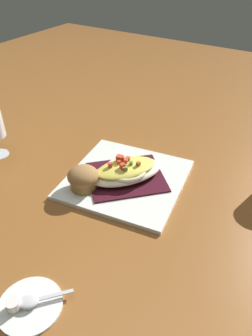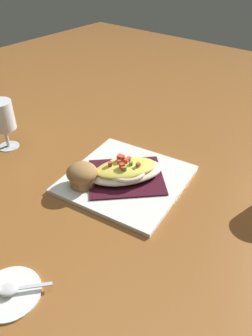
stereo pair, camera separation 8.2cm
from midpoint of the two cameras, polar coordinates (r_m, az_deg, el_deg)
The scene contains 8 objects.
ground_plane at distance 0.84m, azimuth 2.78°, elevation -2.35°, with size 2.60×2.60×0.00m, color brown.
square_plate at distance 0.84m, azimuth 2.79°, elevation -2.05°, with size 0.29×0.29×0.01m, color white.
folded_napkin at distance 0.84m, azimuth 2.80°, elevation -1.65°, with size 0.19×0.16×0.00m, color #3D101C.
gratin_dish at distance 0.82m, azimuth 2.84°, elevation -0.49°, with size 0.19×0.22×0.05m.
muffin at distance 0.80m, azimuth -4.85°, elevation -1.29°, with size 0.08×0.08×0.06m.
stemmed_glass at distance 0.98m, azimuth -18.79°, elevation 8.25°, with size 0.07×0.07×0.15m.
creamer_saucer at distance 0.64m, azimuth -16.20°, elevation -20.47°, with size 0.11×0.11×0.01m, color white.
spoon at distance 0.63m, azimuth -15.91°, elevation -19.98°, with size 0.08×0.08×0.01m.
Camera 2 is at (0.42, -0.51, 0.53)m, focal length 34.68 mm.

